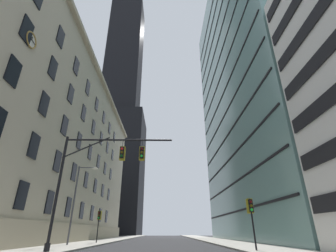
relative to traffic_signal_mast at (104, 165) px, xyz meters
name	(u,v)px	position (x,y,z in m)	size (l,w,h in m)	color
station_building	(37,145)	(-15.10, 17.13, 7.53)	(16.77, 57.46, 26.80)	#BCAF93
dark_skyscraper	(123,81)	(-16.33, 78.79, 62.56)	(22.92, 22.92, 226.40)	black
glass_office_midrise	(259,82)	(22.41, 20.06, 21.52)	(15.02, 38.50, 54.75)	gray
traffic_signal_mast	(104,165)	(0.00, 0.00, 0.00)	(8.36, 0.63, 7.97)	black
traffic_light_near_right	(251,209)	(10.90, 1.07, -2.96)	(0.40, 0.63, 3.45)	black
traffic_light_far_left	(99,217)	(-3.40, 13.25, -2.93)	(0.40, 0.63, 3.49)	black
street_lamppost	(77,196)	(-4.80, 8.78, -1.05)	(2.15, 0.32, 7.87)	#47474C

